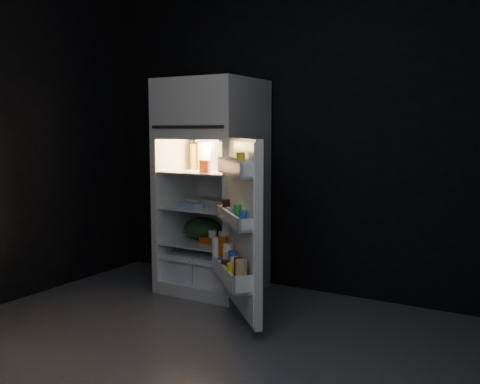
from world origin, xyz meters
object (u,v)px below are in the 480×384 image
Objects in this scene: egg_carton at (214,204)px; yogurt_tray at (219,241)px; refrigerator at (213,179)px; milk_jug at (211,156)px; fridge_door at (240,231)px.

yogurt_tray is (0.03, 0.01, -0.31)m from egg_carton.
egg_carton is at bearing -157.11° from yogurt_tray.
refrigerator is 7.42× the size of milk_jug.
milk_jug is 0.43m from egg_carton.
refrigerator is 1.46× the size of fridge_door.
refrigerator is 6.04× the size of egg_carton.
egg_carton is at bearing -53.85° from refrigerator.
refrigerator reaches higher than yogurt_tray.
fridge_door is at bearing -40.02° from yogurt_tray.
refrigerator reaches higher than milk_jug.
yogurt_tray is at bearing 133.94° from fridge_door.
milk_jug reaches higher than egg_carton.
egg_carton is (-0.55, 0.53, 0.09)m from fridge_door.
milk_jug is at bearing 146.03° from yogurt_tray.
yogurt_tray is at bearing -24.30° from milk_jug.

